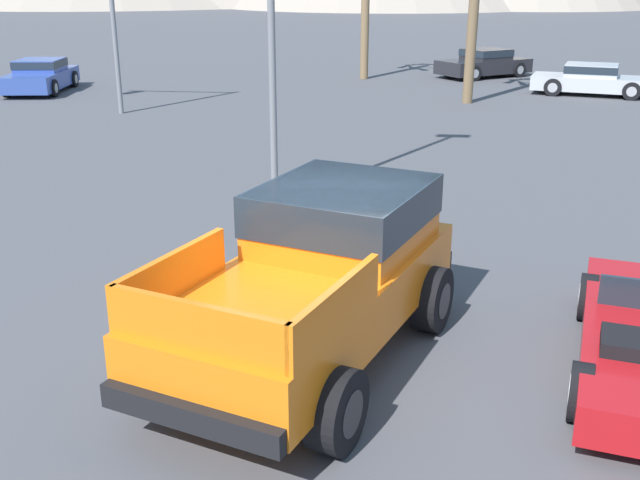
{
  "coord_description": "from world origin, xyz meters",
  "views": [
    {
      "loc": [
        0.93,
        -8.18,
        4.34
      ],
      "look_at": [
        -0.1,
        0.69,
        1.18
      ],
      "focal_mm": 42.0,
      "sensor_mm": 36.0,
      "label": 1
    }
  ],
  "objects_px": {
    "parked_car_silver": "(592,79)",
    "parked_car_blue": "(41,75)",
    "orange_pickup_truck": "(322,267)",
    "parked_car_dark": "(484,63)"
  },
  "relations": [
    {
      "from": "parked_car_silver",
      "to": "parked_car_blue",
      "type": "xyz_separation_m",
      "value": [
        -21.38,
        -1.64,
        0.04
      ]
    },
    {
      "from": "orange_pickup_truck",
      "to": "parked_car_blue",
      "type": "bearing_deg",
      "value": 143.13
    },
    {
      "from": "orange_pickup_truck",
      "to": "parked_car_dark",
      "type": "height_order",
      "value": "orange_pickup_truck"
    },
    {
      "from": "orange_pickup_truck",
      "to": "parked_car_dark",
      "type": "distance_m",
      "value": 27.19
    },
    {
      "from": "orange_pickup_truck",
      "to": "parked_car_silver",
      "type": "height_order",
      "value": "orange_pickup_truck"
    },
    {
      "from": "parked_car_dark",
      "to": "parked_car_blue",
      "type": "xyz_separation_m",
      "value": [
        -17.74,
        -6.65,
        0.01
      ]
    },
    {
      "from": "parked_car_dark",
      "to": "parked_car_blue",
      "type": "bearing_deg",
      "value": 73.54
    },
    {
      "from": "parked_car_silver",
      "to": "parked_car_blue",
      "type": "relative_size",
      "value": 1.06
    },
    {
      "from": "parked_car_dark",
      "to": "parked_car_blue",
      "type": "relative_size",
      "value": 0.99
    },
    {
      "from": "orange_pickup_truck",
      "to": "parked_car_dark",
      "type": "xyz_separation_m",
      "value": [
        4.3,
        26.85,
        -0.46
      ]
    }
  ]
}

